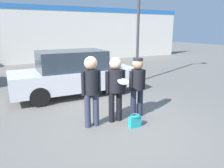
{
  "coord_description": "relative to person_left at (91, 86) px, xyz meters",
  "views": [
    {
      "loc": [
        -2.43,
        -4.64,
        2.34
      ],
      "look_at": [
        0.05,
        0.28,
        0.96
      ],
      "focal_mm": 35.0,
      "sensor_mm": 36.0,
      "label": 1
    }
  ],
  "objects": [
    {
      "name": "person_middle_with_frisbee",
      "position": [
        0.66,
        0.02,
        -0.03
      ],
      "size": [
        0.55,
        0.6,
        1.68
      ],
      "color": "black",
      "rests_on": "ground"
    },
    {
      "name": "storefront_building",
      "position": [
        0.62,
        11.46,
        0.97
      ],
      "size": [
        24.0,
        0.22,
        3.96
      ],
      "color": "silver",
      "rests_on": "ground"
    },
    {
      "name": "person_left",
      "position": [
        0.0,
        0.0,
        0.0
      ],
      "size": [
        0.49,
        0.32,
        1.74
      ],
      "color": "#2D3347",
      "rests_on": "ground"
    },
    {
      "name": "person_right",
      "position": [
        1.33,
        0.03,
        -0.07
      ],
      "size": [
        0.5,
        0.33,
        1.62
      ],
      "color": "#1E2338",
      "rests_on": "ground"
    },
    {
      "name": "parked_car_near",
      "position": [
        0.43,
        2.85,
        -0.25
      ],
      "size": [
        4.43,
        1.77,
        1.61
      ],
      "color": "silver",
      "rests_on": "ground"
    },
    {
      "name": "ground_plane",
      "position": [
        0.62,
        -0.06,
        -1.04
      ],
      "size": [
        56.0,
        56.0,
        0.0
      ],
      "primitive_type": "plane",
      "color": "#66635E"
    },
    {
      "name": "handbag",
      "position": [
        0.93,
        -0.51,
        -0.89
      ],
      "size": [
        0.3,
        0.23,
        0.31
      ],
      "color": "teal",
      "rests_on": "ground"
    }
  ]
}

